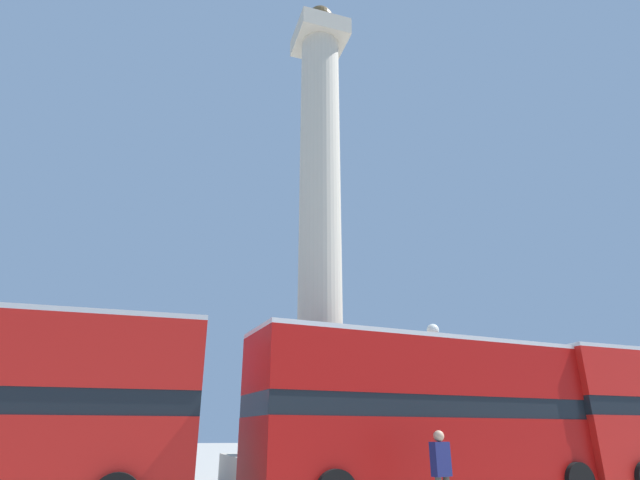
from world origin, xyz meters
TOP-DOWN VIEW (x-y plane):
  - monument_column at (0.00, 0.00)m, footprint 5.96×5.96m
  - bus_b at (1.92, -4.43)m, footprint 10.71×3.52m
  - equestrian_statue at (12.99, 3.69)m, footprint 3.12×2.42m
  - street_lamp at (3.57, -1.96)m, footprint 0.44×0.44m
  - pedestrian_near_lamp at (0.40, -7.12)m, footprint 0.51×0.32m

SIDE VIEW (x-z plane):
  - pedestrian_near_lamp at x=0.40m, z-range 0.13..1.92m
  - equestrian_statue at x=12.99m, z-range -1.19..4.59m
  - bus_b at x=1.92m, z-range 0.23..4.50m
  - street_lamp at x=3.57m, z-range 0.41..5.79m
  - monument_column at x=0.00m, z-range -4.44..16.40m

